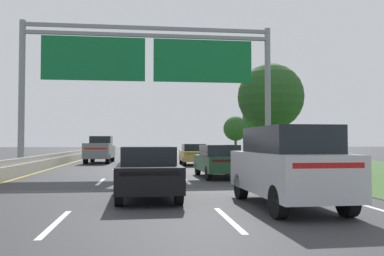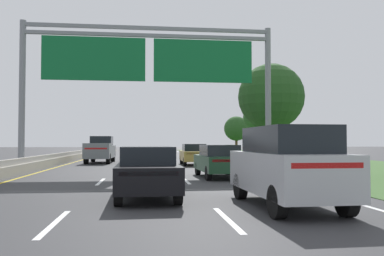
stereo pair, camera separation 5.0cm
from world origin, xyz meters
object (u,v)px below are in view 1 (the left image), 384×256
Objects in this scene: overhead_sign_gantry at (149,66)px; car_darkgreen_right_lane_sedan at (219,160)px; pickup_truck_grey at (100,150)px; car_gold_right_lane_sedan at (193,154)px; car_silver_right_lane_suv at (287,165)px; car_black_centre_lane_sedan at (148,171)px; roadside_tree_mid at (271,97)px; roadside_tree_distant at (236,129)px; roadside_tree_far at (257,117)px.

overhead_sign_gantry is 3.38× the size of car_darkgreen_right_lane_sedan.
pickup_truck_grey reaches higher than car_gold_right_lane_sedan.
car_black_centre_lane_sedan is at bearing 57.92° from car_silver_right_lane_suv.
roadside_tree_mid reaches higher than pickup_truck_grey.
overhead_sign_gantry is at bearing 12.43° from car_silver_right_lane_suv.
roadside_tree_distant is (12.91, 44.15, 2.81)m from car_black_centre_lane_sedan.
roadside_tree_far is at bearing 78.73° from roadside_tree_mid.
roadside_tree_far is at bearing -22.92° from car_black_centre_lane_sedan.
car_darkgreen_right_lane_sedan is at bearing -104.16° from roadside_tree_distant.
car_silver_right_lane_suv is at bearing -101.32° from roadside_tree_distant.
car_darkgreen_right_lane_sedan is at bearing -119.29° from roadside_tree_mid.
car_gold_right_lane_sedan is at bearing -12.48° from car_black_centre_lane_sedan.
overhead_sign_gantry is 15.29m from car_silver_right_lane_suv.
car_darkgreen_right_lane_sedan is 24.76m from roadside_tree_far.
roadside_tree_distant is at bearing 68.53° from overhead_sign_gantry.
roadside_tree_mid is at bearing -30.91° from car_darkgreen_right_lane_sedan.
overhead_sign_gantry is at bearing -147.78° from roadside_tree_mid.
overhead_sign_gantry reaches higher than car_gold_right_lane_sedan.
car_silver_right_lane_suv is at bearing -76.14° from overhead_sign_gantry.
roadside_tree_mid reaches higher than car_gold_right_lane_sedan.
pickup_truck_grey is at bearing 163.84° from roadside_tree_mid.
car_darkgreen_right_lane_sedan is 0.83× the size of roadside_tree_distant.
pickup_truck_grey is 18.05m from roadside_tree_far.
car_black_centre_lane_sedan is at bearing -169.07° from pickup_truck_grey.
roadside_tree_far is at bearing -16.10° from car_silver_right_lane_suv.
car_black_centre_lane_sedan is 0.82× the size of roadside_tree_distant.
car_gold_right_lane_sedan is at bearing -1.94° from car_darkgreen_right_lane_sedan.
roadside_tree_distant is at bearing 86.44° from roadside_tree_far.
car_darkgreen_right_lane_sedan is (7.19, -14.74, -0.26)m from pickup_truck_grey.
roadside_tree_mid is at bearing -97.12° from roadside_tree_distant.
car_gold_right_lane_sedan is 0.57× the size of roadside_tree_mid.
car_gold_right_lane_sedan is 10.65m from car_darkgreen_right_lane_sedan.
roadside_tree_mid is 1.28× the size of roadside_tree_far.
car_silver_right_lane_suv is 33.24m from roadside_tree_far.
car_silver_right_lane_suv is at bearing 179.26° from car_darkgreen_right_lane_sedan.
overhead_sign_gantry is 2.80× the size of roadside_tree_distant.
pickup_truck_grey is (-3.88, 9.79, -5.20)m from overhead_sign_gantry.
overhead_sign_gantry is 3.41× the size of car_gold_right_lane_sedan.
overhead_sign_gantry reaches higher than roadside_tree_mid.
overhead_sign_gantry is at bearing -123.27° from roadside_tree_far.
car_gold_right_lane_sedan and car_black_centre_lane_sedan have the same top height.
pickup_truck_grey reaches higher than car_black_centre_lane_sedan.
roadside_tree_far is 14.36m from roadside_tree_distant.
roadside_tree_far is (8.46, 12.33, 3.58)m from car_gold_right_lane_sedan.
pickup_truck_grey reaches higher than car_darkgreen_right_lane_sedan.
car_silver_right_lane_suv reaches higher than car_black_centre_lane_sedan.
car_darkgreen_right_lane_sedan is at bearing -0.55° from car_silver_right_lane_suv.
car_gold_right_lane_sedan is 7.47m from roadside_tree_mid.
car_silver_right_lane_suv is 4.24m from car_black_centre_lane_sedan.
roadside_tree_far is 1.12× the size of roadside_tree_distant.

